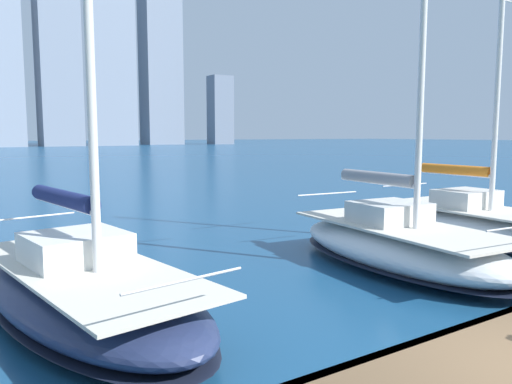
# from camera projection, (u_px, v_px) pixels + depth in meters

# --- Properties ---
(sailboat_orange) EXTENTS (3.28, 6.78, 11.57)m
(sailboat_orange) POSITION_uv_depth(u_px,v_px,m) (475.00, 223.00, 15.82)
(sailboat_orange) COLOR silver
(sailboat_orange) RESTS_ON ground
(sailboat_grey) EXTENTS (3.60, 7.36, 11.00)m
(sailboat_grey) POSITION_uv_depth(u_px,v_px,m) (399.00, 243.00, 13.05)
(sailboat_grey) COLOR silver
(sailboat_grey) RESTS_ON ground
(sailboat_navy) EXTENTS (3.91, 7.77, 10.71)m
(sailboat_navy) POSITION_uv_depth(u_px,v_px,m) (86.00, 288.00, 9.32)
(sailboat_navy) COLOR navy
(sailboat_navy) RESTS_ON ground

